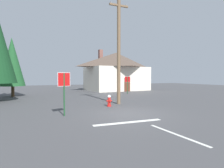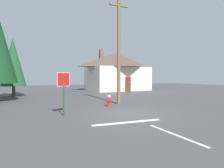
# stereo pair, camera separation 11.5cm
# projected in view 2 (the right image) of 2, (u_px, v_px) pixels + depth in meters

# --- Properties ---
(ground_plane) EXTENTS (80.00, 80.00, 0.10)m
(ground_plane) POSITION_uv_depth(u_px,v_px,m) (128.00, 114.00, 10.58)
(ground_plane) COLOR #424244
(lane_stop_bar) EXTENTS (3.52, 0.50, 0.01)m
(lane_stop_bar) POSITION_uv_depth(u_px,v_px,m) (128.00, 122.00, 8.51)
(lane_stop_bar) COLOR silver
(lane_stop_bar) RESTS_ON ground
(lane_center_stripe) EXTENTS (0.29, 2.85, 0.01)m
(lane_center_stripe) POSITION_uv_depth(u_px,v_px,m) (175.00, 134.00, 6.72)
(lane_center_stripe) COLOR silver
(lane_center_stripe) RESTS_ON ground
(stop_sign_near) EXTENTS (0.72, 0.30, 2.43)m
(stop_sign_near) POSITION_uv_depth(u_px,v_px,m) (64.00, 85.00, 9.87)
(stop_sign_near) COLOR #1E4C28
(stop_sign_near) RESTS_ON ground
(fire_hydrant) EXTENTS (0.43, 0.37, 0.86)m
(fire_hydrant) POSITION_uv_depth(u_px,v_px,m) (109.00, 101.00, 13.11)
(fire_hydrant) COLOR red
(fire_hydrant) RESTS_ON ground
(utility_pole) EXTENTS (1.60, 0.28, 8.40)m
(utility_pole) POSITION_uv_depth(u_px,v_px,m) (119.00, 49.00, 14.12)
(utility_pole) COLOR brown
(utility_pole) RESTS_ON ground
(stop_sign_far) EXTENTS (0.62, 0.41, 2.24)m
(stop_sign_far) POSITION_uv_depth(u_px,v_px,m) (128.00, 81.00, 22.82)
(stop_sign_far) COLOR #1E4C28
(stop_sign_far) RESTS_ON ground
(house) EXTENTS (10.38, 7.99, 6.66)m
(house) POSITION_uv_depth(u_px,v_px,m) (117.00, 71.00, 29.41)
(house) COLOR silver
(house) RESTS_ON ground
(pine_tree_tall_left) EXTENTS (2.61, 2.61, 6.51)m
(pine_tree_tall_left) POSITION_uv_depth(u_px,v_px,m) (13.00, 62.00, 19.68)
(pine_tree_tall_left) COLOR #4C3823
(pine_tree_tall_left) RESTS_ON ground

